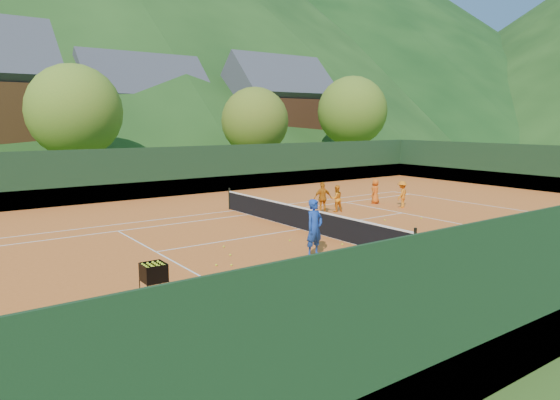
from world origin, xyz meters
TOP-DOWN VIEW (x-y plane):
  - ground at (0.00, 0.00)m, footprint 400.00×400.00m
  - clay_court at (0.00, 0.00)m, footprint 40.00×24.00m
  - mountain_far_right at (90.00, 150.00)m, footprint 260.00×260.00m
  - coach at (-2.27, -3.63)m, footprint 0.77×0.58m
  - student_a at (3.98, 2.21)m, footprint 0.74×0.63m
  - student_b at (3.03, 2.14)m, footprint 0.99×0.63m
  - student_c at (7.45, 2.86)m, footprint 0.78×0.64m
  - student_d at (7.60, 1.10)m, footprint 1.04×0.82m
  - tennis_ball_0 at (4.27, -5.01)m, footprint 0.07×0.07m
  - tennis_ball_1 at (-5.51, -2.75)m, footprint 0.07×0.07m
  - tennis_ball_2 at (-2.68, -7.11)m, footprint 0.07×0.07m
  - tennis_ball_3 at (5.59, -3.68)m, footprint 0.07×0.07m
  - tennis_ball_4 at (-0.08, -4.06)m, footprint 0.07×0.07m
  - tennis_ball_5 at (-4.18, -0.85)m, footprint 0.07×0.07m
  - tennis_ball_6 at (-4.56, -1.96)m, footprint 0.07×0.07m
  - tennis_ball_7 at (1.01, -7.71)m, footprint 0.07×0.07m
  - tennis_ball_8 at (-1.68, -1.47)m, footprint 0.07×0.07m
  - tennis_ball_9 at (-0.48, -3.08)m, footprint 0.07×0.07m
  - tennis_ball_10 at (-0.97, -7.41)m, footprint 0.07×0.07m
  - tennis_ball_11 at (4.21, -0.85)m, footprint 0.07×0.07m
  - tennis_ball_12 at (0.28, -8.22)m, footprint 0.07×0.07m
  - tennis_ball_13 at (0.63, -2.00)m, footprint 0.07×0.07m
  - tennis_ball_14 at (2.93, -7.42)m, footprint 0.07×0.07m
  - tennis_ball_15 at (1.46, -0.87)m, footprint 0.07×0.07m
  - tennis_ball_16 at (1.38, -7.16)m, footprint 0.07×0.07m
  - tennis_ball_17 at (5.12, -7.78)m, footprint 0.07×0.07m
  - tennis_ball_18 at (3.09, -1.11)m, footprint 0.07×0.07m
  - tennis_ball_19 at (-6.87, -1.21)m, footprint 0.07×0.07m
  - tennis_ball_20 at (-6.83, -5.66)m, footprint 0.07×0.07m
  - tennis_ball_21 at (-5.13, -3.03)m, footprint 0.07×0.07m
  - tennis_ball_22 at (4.71, -6.81)m, footprint 0.07×0.07m
  - tennis_ball_23 at (-7.91, -4.25)m, footprint 0.07×0.07m
  - tennis_ball_24 at (-4.44, -5.15)m, footprint 0.07×0.07m
  - tennis_ball_25 at (5.96, -1.51)m, footprint 0.07×0.07m
  - tennis_ball_26 at (-9.35, -4.55)m, footprint 0.07×0.07m
  - tennis_ball_27 at (2.94, -7.46)m, footprint 0.07×0.07m
  - tennis_ball_28 at (-7.13, -1.98)m, footprint 0.07×0.07m
  - court_lines at (0.00, 0.00)m, footprint 23.83×11.03m
  - tennis_net at (0.00, 0.00)m, footprint 0.10×12.07m
  - perimeter_fence at (0.00, 0.00)m, footprint 40.40×24.24m
  - ball_hopper at (-8.29, -4.64)m, footprint 0.57×0.57m
  - chalet_mid at (6.00, 34.00)m, footprint 12.65×8.82m
  - chalet_right at (20.00, 30.00)m, footprint 11.50×8.82m
  - tree_b at (-4.00, 20.00)m, footprint 6.40×6.40m
  - tree_c at (10.00, 19.00)m, footprint 5.60×5.60m
  - tree_d at (22.00, 20.00)m, footprint 6.80×6.80m

SIDE VIEW (x-z plane):
  - ground at x=0.00m, z-range 0.00..0.00m
  - clay_court at x=0.00m, z-range 0.00..0.02m
  - court_lines at x=0.00m, z-range 0.02..0.03m
  - tennis_ball_0 at x=4.27m, z-range 0.02..0.09m
  - tennis_ball_1 at x=-5.51m, z-range 0.02..0.09m
  - tennis_ball_2 at x=-2.68m, z-range 0.02..0.09m
  - tennis_ball_3 at x=5.59m, z-range 0.02..0.09m
  - tennis_ball_4 at x=-0.08m, z-range 0.02..0.09m
  - tennis_ball_5 at x=-4.18m, z-range 0.02..0.09m
  - tennis_ball_6 at x=-4.56m, z-range 0.02..0.09m
  - tennis_ball_7 at x=1.01m, z-range 0.02..0.09m
  - tennis_ball_8 at x=-1.68m, z-range 0.02..0.09m
  - tennis_ball_9 at x=-0.48m, z-range 0.02..0.09m
  - tennis_ball_10 at x=-0.97m, z-range 0.02..0.09m
  - tennis_ball_11 at x=4.21m, z-range 0.02..0.09m
  - tennis_ball_12 at x=0.28m, z-range 0.02..0.09m
  - tennis_ball_13 at x=0.63m, z-range 0.02..0.09m
  - tennis_ball_14 at x=2.93m, z-range 0.02..0.09m
  - tennis_ball_15 at x=1.46m, z-range 0.02..0.09m
  - tennis_ball_16 at x=1.38m, z-range 0.02..0.09m
  - tennis_ball_17 at x=5.12m, z-range 0.02..0.09m
  - tennis_ball_18 at x=3.09m, z-range 0.02..0.09m
  - tennis_ball_19 at x=-6.87m, z-range 0.02..0.09m
  - tennis_ball_20 at x=-6.83m, z-range 0.02..0.09m
  - tennis_ball_21 at x=-5.13m, z-range 0.02..0.09m
  - tennis_ball_22 at x=4.71m, z-range 0.02..0.09m
  - tennis_ball_23 at x=-7.91m, z-range 0.02..0.09m
  - tennis_ball_24 at x=-4.44m, z-range 0.02..0.09m
  - tennis_ball_25 at x=5.96m, z-range 0.02..0.09m
  - tennis_ball_26 at x=-9.35m, z-range 0.02..0.09m
  - tennis_ball_27 at x=2.94m, z-range 0.02..0.09m
  - tennis_ball_28 at x=-7.13m, z-range 0.02..0.09m
  - tennis_net at x=0.00m, z-range -0.03..1.07m
  - student_a at x=3.98m, z-range 0.02..1.36m
  - student_c at x=7.45m, z-range 0.02..1.38m
  - student_d at x=7.60m, z-range 0.02..1.43m
  - ball_hopper at x=-8.29m, z-range 0.27..1.27m
  - student_b at x=3.03m, z-range 0.02..1.59m
  - coach at x=-2.27m, z-range 0.02..1.96m
  - perimeter_fence at x=0.00m, z-range -0.23..2.77m
  - tree_c at x=10.00m, z-range 0.87..8.22m
  - chalet_mid at x=6.00m, z-range -0.74..10.72m
  - tree_b at x=-4.00m, z-range 0.99..9.39m
  - chalet_right at x=20.00m, z-range -0.70..11.21m
  - tree_d at x=22.00m, z-range 1.06..9.98m
  - mountain_far_right at x=90.00m, z-range 0.00..95.00m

